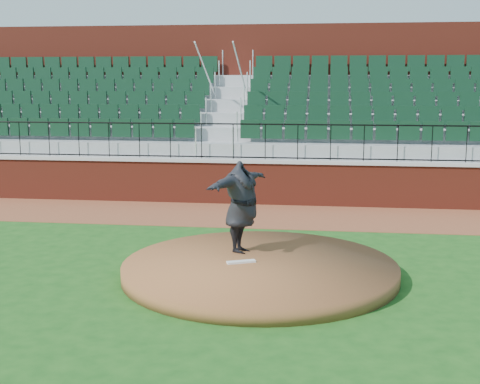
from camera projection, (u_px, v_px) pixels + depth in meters
The scene contains 10 objects.
ground at pixel (229, 276), 11.87m from camera, with size 90.00×90.00×0.00m, color #194B15.
warning_track at pixel (259, 215), 17.14m from camera, with size 34.00×3.20×0.01m, color brown.
field_wall at pixel (265, 183), 18.60m from camera, with size 34.00×0.35×1.20m, color maroon.
wall_cap at pixel (265, 161), 18.49m from camera, with size 34.00×0.45×0.10m, color #B7B7B7.
wall_railing at pixel (265, 142), 18.40m from camera, with size 34.00×0.05×1.00m, color black, non-canonical shape.
seating_stands at pixel (273, 119), 20.97m from camera, with size 34.00×5.10×4.60m, color gray, non-canonical shape.
concourse_wall at pixel (279, 102), 23.63m from camera, with size 34.00×0.50×5.50m, color maroon.
pitchers_mound at pixel (260, 269), 11.82m from camera, with size 5.02×5.02×0.25m, color brown.
pitching_rubber at pixel (241, 262), 11.81m from camera, with size 0.53×0.13×0.04m, color white.
pitcher at pixel (241, 207), 12.40m from camera, with size 2.19×0.60×1.78m, color black.
Camera 1 is at (1.69, -11.31, 3.55)m, focal length 48.46 mm.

